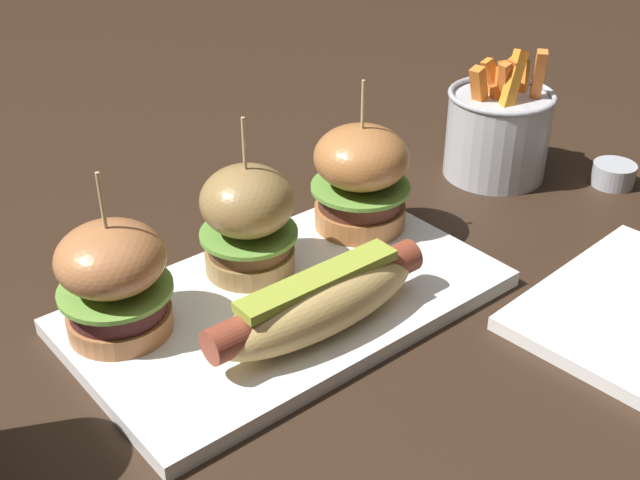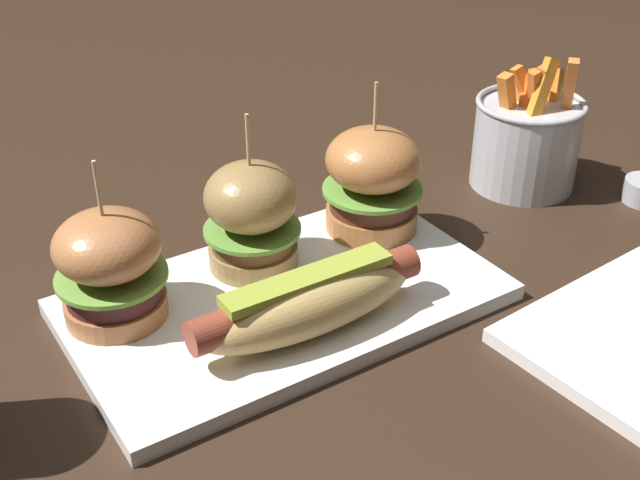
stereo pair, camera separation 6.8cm
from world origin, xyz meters
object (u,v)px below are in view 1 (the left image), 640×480
object	(u,v)px
hot_dog	(319,301)
slider_right	(361,177)
platter_main	(288,302)
slider_left	(114,279)
fries_bucket	(498,131)
sauce_ramekin	(614,174)
slider_center	(253,218)

from	to	relation	value
hot_dog	slider_right	world-z (taller)	slider_right
platter_main	slider_left	world-z (taller)	slider_left
fries_bucket	sauce_ramekin	size ratio (longest dim) A/B	3.17
slider_center	platter_main	bearing A→B (deg)	-95.13
platter_main	slider_left	size ratio (longest dim) A/B	2.59
hot_dog	slider_left	bearing A→B (deg)	140.15
slider_center	slider_right	distance (m)	0.12
platter_main	sauce_ramekin	world-z (taller)	sauce_ramekin
platter_main	slider_left	xyz separation A→B (m)	(-0.13, 0.05, 0.05)
sauce_ramekin	platter_main	bearing A→B (deg)	173.94
slider_right	fries_bucket	size ratio (longest dim) A/B	1.00
slider_center	fries_bucket	distance (m)	0.33
platter_main	slider_center	size ratio (longest dim) A/B	2.50
hot_dog	fries_bucket	distance (m)	0.36
hot_dog	slider_left	world-z (taller)	slider_left
slider_left	platter_main	bearing A→B (deg)	-19.78
sauce_ramekin	slider_left	bearing A→B (deg)	170.54
slider_left	fries_bucket	world-z (taller)	slider_left
slider_center	sauce_ramekin	xyz separation A→B (m)	(0.41, -0.10, -0.05)
sauce_ramekin	slider_center	bearing A→B (deg)	166.63
platter_main	hot_dog	bearing A→B (deg)	-100.41
platter_main	slider_center	world-z (taller)	slider_center
platter_main	slider_right	xyz separation A→B (m)	(0.13, 0.05, 0.06)
slider_right	slider_left	bearing A→B (deg)	-179.42
slider_left	slider_center	size ratio (longest dim) A/B	0.97
slider_right	hot_dog	bearing A→B (deg)	-142.91
platter_main	slider_left	bearing A→B (deg)	160.22
slider_left	fries_bucket	bearing A→B (deg)	1.20
slider_right	fries_bucket	distance (m)	0.21
slider_left	slider_right	size ratio (longest dim) A/B	0.95
slider_center	slider_right	size ratio (longest dim) A/B	0.98
slider_left	slider_center	xyz separation A→B (m)	(0.13, 0.01, 0.00)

